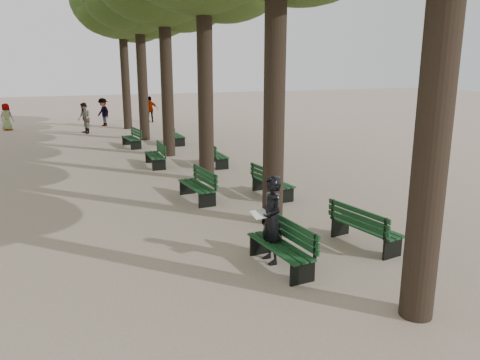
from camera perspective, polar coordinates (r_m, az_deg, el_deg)
name	(u,v)px	position (r m, az deg, el deg)	size (l,w,h in m)	color
ground	(274,281)	(8.93, 4.22, -12.13)	(120.00, 120.00, 0.00)	tan
tree_central_5	(121,1)	(30.78, -14.30, 20.36)	(6.00, 6.00, 9.95)	#33261C
bench_left_0	(280,255)	(9.35, 4.92, -9.08)	(0.66, 1.83, 0.92)	black
bench_left_1	(197,191)	(13.90, -5.28, -1.40)	(0.67, 1.83, 0.92)	black
bench_left_2	(155,160)	(18.85, -10.31, 2.45)	(0.67, 1.83, 0.92)	black
bench_left_3	(131,142)	(23.61, -13.09, 4.57)	(0.71, 1.84, 0.92)	black
bench_right_0	(365,234)	(10.75, 14.99, -6.41)	(0.80, 1.86, 0.92)	black
bench_right_1	(272,187)	(14.33, 3.96, -0.92)	(0.67, 1.83, 0.92)	black
bench_right_2	(216,159)	(18.72, -2.95, 2.58)	(0.66, 1.83, 0.92)	black
bench_right_3	(176,139)	(24.14, -7.80, 4.99)	(0.64, 1.82, 0.92)	black
man_with_map	(271,220)	(9.40, 3.84, -4.86)	(0.63, 0.73, 1.79)	black
pedestrian_d	(7,117)	(32.48, -26.58, 6.90)	(0.81, 0.33, 1.66)	#262628
pedestrian_c	(150,109)	(33.98, -10.88, 8.46)	(1.06, 0.36, 1.81)	#262628
pedestrian_b	(103,112)	(32.50, -16.33, 7.95)	(1.18, 0.37, 1.83)	#262628
pedestrian_a	(84,118)	(29.11, -18.44, 7.16)	(0.88, 0.36, 1.81)	#262628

